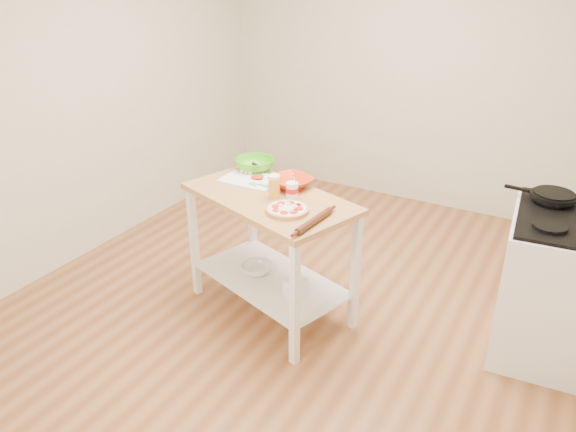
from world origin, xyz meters
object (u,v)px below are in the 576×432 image
(pizza, at_px, (287,209))
(shelf_bin, at_px, (295,287))
(prep_island, at_px, (270,229))
(beer_pint, at_px, (274,187))
(cutting_board, at_px, (252,179))
(orange_bowl, at_px, (291,182))
(knife, at_px, (259,167))
(rolling_pin, at_px, (314,221))
(spatula, at_px, (259,185))
(green_bowl, at_px, (255,165))
(shelf_glass_bowl, at_px, (257,269))
(yogurt_tub, at_px, (292,190))
(skillet, at_px, (553,196))
(gas_stove, at_px, (562,286))

(pizza, relative_size, shelf_bin, 2.17)
(prep_island, relative_size, beer_pint, 8.35)
(cutting_board, relative_size, orange_bowl, 1.45)
(knife, xyz_separation_m, rolling_pin, (0.77, -0.61, 0.00))
(spatula, distance_m, green_bowl, 0.33)
(rolling_pin, bearing_deg, prep_island, 152.70)
(beer_pint, height_order, shelf_glass_bowl, beer_pint)
(shelf_bin, bearing_deg, green_bowl, 142.80)
(beer_pint, height_order, shelf_bin, beer_pint)
(shelf_glass_bowl, bearing_deg, prep_island, -4.85)
(prep_island, height_order, yogurt_tub, yogurt_tub)
(skillet, distance_m, pizza, 1.67)
(orange_bowl, distance_m, beer_pint, 0.22)
(gas_stove, bearing_deg, orange_bowl, -174.84)
(cutting_board, bearing_deg, gas_stove, 8.36)
(green_bowl, bearing_deg, yogurt_tub, -31.31)
(cutting_board, bearing_deg, rolling_pin, -31.32)
(spatula, xyz_separation_m, knife, (-0.18, 0.29, 0.00))
(skillet, height_order, yogurt_tub, yogurt_tub)
(prep_island, bearing_deg, skillet, 23.97)
(pizza, relative_size, cutting_board, 0.67)
(orange_bowl, bearing_deg, spatula, -149.37)
(cutting_board, relative_size, spatula, 2.59)
(pizza, relative_size, yogurt_tub, 1.52)
(spatula, height_order, orange_bowl, orange_bowl)
(knife, height_order, rolling_pin, rolling_pin)
(spatula, xyz_separation_m, yogurt_tub, (0.28, -0.03, 0.03))
(pizza, relative_size, shelf_glass_bowl, 1.21)
(skillet, bearing_deg, shelf_bin, -143.81)
(rolling_pin, bearing_deg, skillet, 38.97)
(gas_stove, xyz_separation_m, rolling_pin, (-1.36, -0.76, 0.45))
(rolling_pin, height_order, shelf_glass_bowl, rolling_pin)
(beer_pint, height_order, yogurt_tub, yogurt_tub)
(beer_pint, relative_size, shelf_bin, 1.26)
(cutting_board, bearing_deg, shelf_bin, -30.06)
(skillet, bearing_deg, beer_pint, -149.86)
(cutting_board, distance_m, beer_pint, 0.37)
(skillet, bearing_deg, yogurt_tub, -150.70)
(cutting_board, height_order, knife, cutting_board)
(skillet, distance_m, knife, 1.99)
(skillet, bearing_deg, gas_stove, -44.06)
(prep_island, distance_m, yogurt_tub, 0.34)
(prep_island, relative_size, green_bowl, 4.61)
(skillet, bearing_deg, cutting_board, -158.68)
(prep_island, relative_size, gas_stove, 1.18)
(cutting_board, distance_m, knife, 0.21)
(beer_pint, relative_size, yogurt_tub, 0.89)
(beer_pint, distance_m, rolling_pin, 0.47)
(green_bowl, bearing_deg, rolling_pin, -36.27)
(yogurt_tub, xyz_separation_m, rolling_pin, (0.31, -0.29, -0.03))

